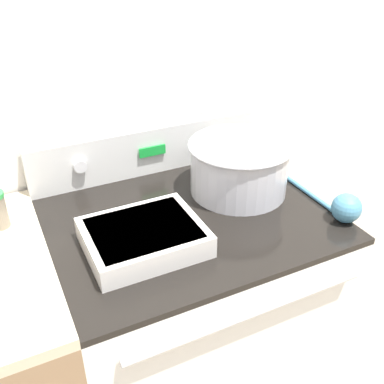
% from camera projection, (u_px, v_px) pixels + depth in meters
% --- Properties ---
extents(kitchen_wall, '(8.00, 0.05, 2.50)m').
position_uv_depth(kitchen_wall, '(138.00, 67.00, 1.39)').
color(kitchen_wall, silver).
rests_on(kitchen_wall, ground_plane).
extents(stove_range, '(0.79, 0.68, 0.91)m').
position_uv_depth(stove_range, '(189.00, 327.00, 1.52)').
color(stove_range, silver).
rests_on(stove_range, ground_plane).
extents(control_panel, '(0.79, 0.07, 0.16)m').
position_uv_depth(control_panel, '(149.00, 149.00, 1.48)').
color(control_panel, silver).
rests_on(control_panel, stove_range).
extents(mixing_bowl, '(0.31, 0.31, 0.16)m').
position_uv_depth(mixing_bowl, '(239.00, 165.00, 1.36)').
color(mixing_bowl, silver).
rests_on(mixing_bowl, stove_range).
extents(casserole_dish, '(0.29, 0.24, 0.06)m').
position_uv_depth(casserole_dish, '(144.00, 236.00, 1.14)').
color(casserole_dish, silver).
rests_on(casserole_dish, stove_range).
extents(ladle, '(0.08, 0.33, 0.08)m').
position_uv_depth(ladle, '(343.00, 207.00, 1.25)').
color(ladle, teal).
rests_on(ladle, stove_range).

